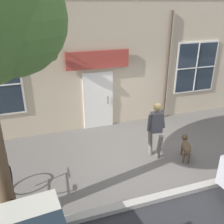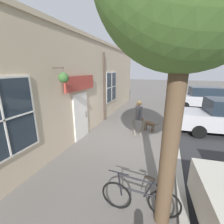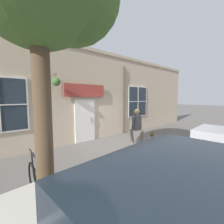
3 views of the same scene
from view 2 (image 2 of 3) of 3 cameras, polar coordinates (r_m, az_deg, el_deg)
The scene contains 6 objects.
ground_plane at distance 7.25m, azimuth 6.94°, elevation -9.61°, with size 90.00×90.00×0.00m, color #66605B.
storefront_facade at distance 7.43m, azimuth -10.59°, elevation 9.73°, with size 0.95×18.00×4.68m.
pedestrian_walking at distance 7.10m, azimuth 10.12°, elevation -1.16°, with size 0.70×0.60×1.74m.
dog_on_leash at distance 8.04m, azimuth 13.67°, elevation -4.15°, with size 1.01×0.55×0.63m.
leaning_bicycle at distance 3.84m, azimuth 10.39°, elevation -29.51°, with size 1.74×0.18×1.00m.
parked_car_far_end at distance 14.41m, azimuth 31.10°, elevation 4.67°, with size 4.44×2.23×1.75m.
Camera 2 is at (1.40, -6.40, 3.09)m, focal length 24.00 mm.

